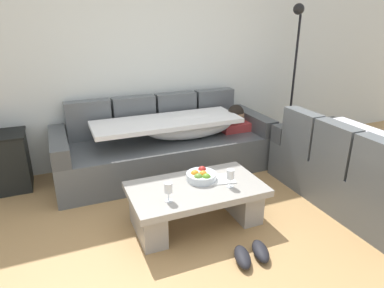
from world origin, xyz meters
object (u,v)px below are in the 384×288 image
at_px(couch_along_wall, 169,145).
at_px(pair_of_shoes, 252,254).
at_px(fruit_bowl, 201,176).
at_px(open_magazine, 219,179).
at_px(couch_near_window, 358,172).
at_px(wine_glass_near_left, 168,188).
at_px(floor_lamp, 294,69).
at_px(wine_glass_near_right, 230,175).
at_px(coffee_table, 196,200).

relative_size(couch_along_wall, pair_of_shoes, 7.03).
bearing_deg(fruit_bowl, open_magazine, -18.58).
bearing_deg(couch_near_window, couch_along_wall, 46.42).
height_order(couch_near_window, wine_glass_near_left, couch_near_window).
distance_m(wine_glass_near_left, pair_of_shoes, 0.84).
bearing_deg(open_magazine, couch_along_wall, 106.23).
bearing_deg(couch_along_wall, floor_lamp, 3.88).
xyz_separation_m(fruit_bowl, open_magazine, (0.16, -0.05, -0.04)).
height_order(couch_along_wall, wine_glass_near_right, couch_along_wall).
xyz_separation_m(couch_along_wall, fruit_bowl, (-0.06, -1.09, 0.10)).
xyz_separation_m(wine_glass_near_left, pair_of_shoes, (0.52, -0.48, -0.45)).
height_order(fruit_bowl, open_magazine, fruit_bowl).
distance_m(coffee_table, wine_glass_near_left, 0.43).
bearing_deg(couch_near_window, pair_of_shoes, 104.10).
distance_m(couch_along_wall, pair_of_shoes, 1.84).
height_order(couch_near_window, open_magazine, couch_near_window).
distance_m(open_magazine, pair_of_shoes, 0.75).
height_order(fruit_bowl, floor_lamp, floor_lamp).
bearing_deg(pair_of_shoes, floor_lamp, 47.21).
distance_m(couch_near_window, pair_of_shoes, 1.53).
relative_size(coffee_table, wine_glass_near_left, 7.23).
bearing_deg(pair_of_shoes, wine_glass_near_left, 136.87).
bearing_deg(wine_glass_near_right, open_magazine, 100.63).
distance_m(coffee_table, floor_lamp, 2.55).
relative_size(coffee_table, open_magazine, 4.29).
bearing_deg(coffee_table, couch_along_wall, 83.02).
bearing_deg(wine_glass_near_right, floor_lamp, 39.62).
distance_m(wine_glass_near_right, open_magazine, 0.20).
relative_size(fruit_bowl, open_magazine, 1.00).
bearing_deg(coffee_table, open_magazine, 8.07).
xyz_separation_m(couch_along_wall, pair_of_shoes, (0.06, -1.82, -0.28)).
distance_m(fruit_bowl, open_magazine, 0.17).
relative_size(couch_near_window, wine_glass_near_left, 10.84).
relative_size(floor_lamp, pair_of_shoes, 5.37).
bearing_deg(wine_glass_near_right, coffee_table, 155.52).
height_order(couch_along_wall, fruit_bowl, couch_along_wall).
bearing_deg(wine_glass_near_left, coffee_table, 25.89).
xyz_separation_m(coffee_table, fruit_bowl, (0.09, 0.09, 0.18)).
bearing_deg(open_magazine, couch_near_window, -0.79).
relative_size(couch_along_wall, couch_near_window, 1.42).
bearing_deg(couch_along_wall, coffee_table, -96.98).
distance_m(wine_glass_near_left, wine_glass_near_right, 0.59).
xyz_separation_m(couch_near_window, pair_of_shoes, (-1.46, -0.37, -0.29)).
bearing_deg(wine_glass_near_left, floor_lamp, 32.20).
distance_m(fruit_bowl, wine_glass_near_left, 0.47).
bearing_deg(open_magazine, fruit_bowl, 172.66).
height_order(coffee_table, pair_of_shoes, coffee_table).
xyz_separation_m(coffee_table, wine_glass_near_right, (0.27, -0.13, 0.26)).
xyz_separation_m(couch_along_wall, wine_glass_near_left, (-0.46, -1.33, 0.17)).
relative_size(couch_near_window, open_magazine, 6.43).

